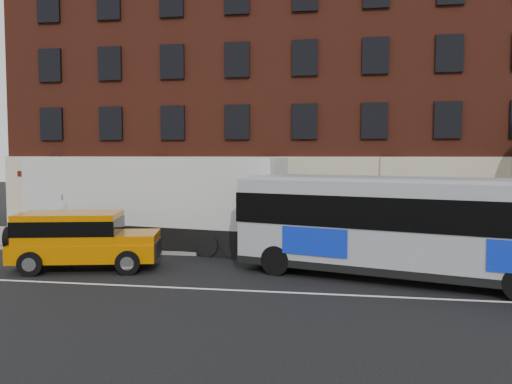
% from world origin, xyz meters
% --- Properties ---
extents(ground, '(120.00, 120.00, 0.00)m').
position_xyz_m(ground, '(0.00, 0.00, 0.00)').
color(ground, black).
rests_on(ground, ground).
extents(sidewalk, '(60.00, 6.00, 0.15)m').
position_xyz_m(sidewalk, '(0.00, 9.00, 0.07)').
color(sidewalk, gray).
rests_on(sidewalk, ground).
extents(kerb, '(60.00, 0.25, 0.15)m').
position_xyz_m(kerb, '(0.00, 6.00, 0.07)').
color(kerb, gray).
rests_on(kerb, ground).
extents(lane_line, '(60.00, 0.12, 0.01)m').
position_xyz_m(lane_line, '(0.00, 0.50, 0.01)').
color(lane_line, white).
rests_on(lane_line, ground).
extents(building, '(30.00, 12.10, 15.00)m').
position_xyz_m(building, '(-0.01, 16.92, 7.58)').
color(building, '#592215').
rests_on(building, sidewalk).
extents(sign_pole, '(0.30, 0.20, 2.50)m').
position_xyz_m(sign_pole, '(-8.50, 6.15, 1.45)').
color(sign_pole, slate).
rests_on(sign_pole, ground).
extents(city_bus, '(13.01, 6.32, 3.50)m').
position_xyz_m(city_bus, '(6.53, 2.61, 1.93)').
color(city_bus, '#9EA0A9').
rests_on(city_bus, ground).
extents(yellow_suv, '(5.72, 3.35, 2.13)m').
position_xyz_m(yellow_suv, '(-5.82, 2.60, 1.22)').
color(yellow_suv, '#D06D00').
rests_on(yellow_suv, ground).
extents(shipping_container, '(12.62, 4.63, 4.12)m').
position_xyz_m(shipping_container, '(-4.93, 7.60, 2.04)').
color(shipping_container, black).
rests_on(shipping_container, ground).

